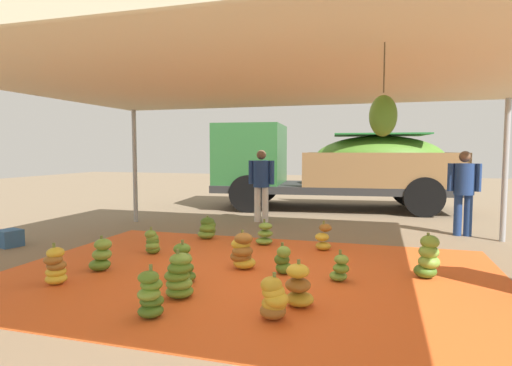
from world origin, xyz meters
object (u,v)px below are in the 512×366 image
(banana_bunch_7, at_px, (56,267))
(banana_bunch_14, at_px, (179,277))
(banana_bunch_4, at_px, (283,261))
(banana_bunch_11, at_px, (323,238))
(worker_0, at_px, (464,187))
(worker_1, at_px, (261,180))
(banana_bunch_12, at_px, (150,295))
(cargo_truck_main, at_px, (329,164))
(banana_bunch_9, at_px, (242,252))
(banana_bunch_8, at_px, (340,269))
(banana_bunch_10, at_px, (184,264))
(banana_bunch_0, at_px, (428,258))
(crate_0, at_px, (9,238))
(banana_bunch_5, at_px, (299,287))
(banana_bunch_13, at_px, (152,242))
(banana_bunch_3, at_px, (207,228))
(banana_bunch_2, at_px, (274,299))
(banana_bunch_1, at_px, (265,234))
(banana_bunch_6, at_px, (101,256))

(banana_bunch_7, xyz_separation_m, banana_bunch_14, (1.68, -0.00, 0.02))
(banana_bunch_4, relative_size, banana_bunch_11, 0.87)
(worker_0, relative_size, worker_1, 0.99)
(banana_bunch_14, xyz_separation_m, worker_1, (-0.51, 5.17, 0.73))
(banana_bunch_12, distance_m, cargo_truck_main, 8.61)
(banana_bunch_7, xyz_separation_m, banana_bunch_9, (1.99, 1.30, 0.02))
(banana_bunch_8, relative_size, banana_bunch_10, 0.76)
(banana_bunch_0, height_order, banana_bunch_4, banana_bunch_0)
(banana_bunch_10, xyz_separation_m, cargo_truck_main, (0.91, 7.42, 1.05))
(banana_bunch_8, height_order, crate_0, banana_bunch_8)
(banana_bunch_5, height_order, worker_0, worker_0)
(banana_bunch_9, relative_size, banana_bunch_14, 1.00)
(banana_bunch_9, xyz_separation_m, banana_bunch_13, (-1.65, 0.42, -0.06))
(banana_bunch_11, relative_size, worker_1, 0.29)
(crate_0, bearing_deg, banana_bunch_13, 4.60)
(banana_bunch_7, relative_size, crate_0, 1.37)
(banana_bunch_13, height_order, worker_0, worker_0)
(banana_bunch_3, distance_m, banana_bunch_8, 3.27)
(banana_bunch_5, bearing_deg, banana_bunch_13, 149.09)
(banana_bunch_11, relative_size, crate_0, 1.31)
(banana_bunch_4, relative_size, worker_1, 0.25)
(banana_bunch_3, xyz_separation_m, banana_bunch_11, (2.20, -0.31, 0.01))
(banana_bunch_5, distance_m, banana_bunch_7, 3.01)
(cargo_truck_main, bearing_deg, worker_0, -47.13)
(banana_bunch_2, relative_size, worker_1, 0.28)
(banana_bunch_11, bearing_deg, banana_bunch_8, -75.51)
(banana_bunch_12, bearing_deg, banana_bunch_0, 37.84)
(banana_bunch_11, xyz_separation_m, worker_1, (-1.76, 2.43, 0.76))
(worker_1, bearing_deg, banana_bunch_10, -86.23)
(banana_bunch_10, bearing_deg, banana_bunch_2, -31.22)
(banana_bunch_2, distance_m, banana_bunch_11, 3.04)
(banana_bunch_10, height_order, worker_0, worker_0)
(banana_bunch_8, bearing_deg, banana_bunch_9, 171.71)
(banana_bunch_2, height_order, crate_0, banana_bunch_2)
(banana_bunch_1, distance_m, banana_bunch_14, 2.86)
(banana_bunch_14, xyz_separation_m, worker_0, (3.67, 4.74, 0.72))
(banana_bunch_2, relative_size, banana_bunch_9, 0.85)
(banana_bunch_5, xyz_separation_m, banana_bunch_12, (-1.35, -0.69, 0.01))
(cargo_truck_main, relative_size, crate_0, 18.24)
(banana_bunch_1, bearing_deg, banana_bunch_14, -94.21)
(banana_bunch_1, height_order, cargo_truck_main, cargo_truck_main)
(banana_bunch_14, bearing_deg, banana_bunch_1, 85.79)
(banana_bunch_7, bearing_deg, banana_bunch_10, 19.67)
(banana_bunch_5, height_order, banana_bunch_13, banana_bunch_5)
(banana_bunch_3, relative_size, banana_bunch_9, 0.83)
(banana_bunch_6, distance_m, banana_bunch_8, 3.21)
(worker_1, bearing_deg, banana_bunch_9, -77.96)
(banana_bunch_4, height_order, cargo_truck_main, cargo_truck_main)
(banana_bunch_13, bearing_deg, banana_bunch_4, -12.42)
(banana_bunch_1, relative_size, banana_bunch_13, 1.04)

